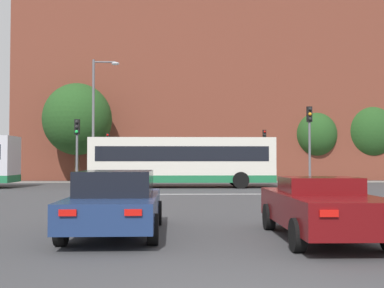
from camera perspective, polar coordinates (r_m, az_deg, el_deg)
The scene contains 16 objects.
stop_line_strip at distance 24.24m, azimuth 0.23°, elevation -5.96°, with size 9.76×0.30×0.01m, color silver.
far_pavement at distance 37.64m, azimuth -0.38°, elevation -4.51°, with size 70.84×2.50×0.01m, color gray.
brick_civic_building at distance 46.05m, azimuth 3.96°, elevation 7.87°, with size 37.23×10.62×25.34m.
car_saloon_left at distance 11.37m, azimuth -9.00°, elevation -6.78°, with size 2.11×4.90×1.47m.
car_roadster_right at distance 10.90m, azimuth 15.06°, elevation -7.23°, with size 1.98×4.72×1.34m.
bus_crossing_lead at distance 30.07m, azimuth -1.17°, elevation -2.01°, with size 11.37×2.69×3.09m.
traffic_light_near_left at distance 25.67m, azimuth -13.48°, elevation 0.11°, with size 0.26×0.31×3.84m.
traffic_light_far_right at distance 37.87m, azimuth 8.59°, elevation -0.33°, with size 0.26×0.31×4.06m.
traffic_light_near_right at distance 25.63m, azimuth 13.77°, elevation 1.02°, with size 0.26×0.31×4.49m.
traffic_light_far_left at distance 37.21m, azimuth -9.96°, elevation -0.59°, with size 0.26×0.31×3.76m.
street_lamp_junction at distance 31.51m, azimuth -11.18°, elevation 3.88°, with size 1.73×0.36×8.18m.
pedestrian_waiting at distance 38.22m, azimuth 4.70°, elevation -3.02°, with size 0.45×0.42×1.65m.
pedestrian_walking_east at distance 37.47m, azimuth 7.94°, elevation -3.01°, with size 0.40×0.46×1.68m.
tree_by_building at distance 38.72m, azimuth -13.43°, elevation 2.87°, with size 5.36×5.36×7.73m.
tree_kerbside at distance 44.60m, azimuth 20.05°, elevation 1.32°, with size 4.77×4.77×6.65m.
tree_distant at distance 42.36m, azimuth 14.38°, elevation 1.07°, with size 3.68×3.68×5.82m.
Camera 1 is at (-0.73, -5.88, 1.72)m, focal length 45.00 mm.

